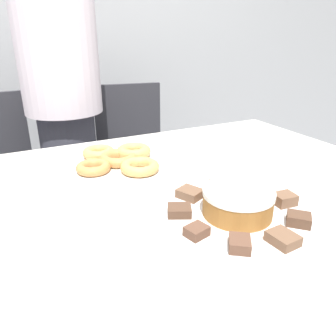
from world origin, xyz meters
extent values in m
cube|color=#A8AAAD|center=(0.00, 1.64, 1.30)|extent=(8.00, 0.05, 2.60)
cube|color=silver|center=(0.00, 0.00, 0.76)|extent=(1.46, 1.09, 0.03)
cylinder|color=silver|center=(0.67, 0.48, 0.37)|extent=(0.06, 0.06, 0.75)
cylinder|color=#383842|center=(-0.14, 0.98, 0.41)|extent=(0.29, 0.29, 0.81)
cylinder|color=silver|center=(-0.14, 0.98, 1.14)|extent=(0.38, 0.38, 0.64)
cylinder|color=black|center=(-0.49, 0.92, 0.01)|extent=(0.44, 0.44, 0.01)
cylinder|color=#262626|center=(-0.49, 0.92, 0.23)|extent=(0.06, 0.06, 0.44)
cube|color=#2D2D33|center=(-0.49, 0.92, 0.47)|extent=(0.48, 0.48, 0.04)
cylinder|color=black|center=(0.22, 0.92, 0.01)|extent=(0.44, 0.44, 0.01)
cylinder|color=#262626|center=(0.22, 0.92, 0.23)|extent=(0.06, 0.06, 0.44)
cube|color=#2D2D33|center=(0.22, 0.92, 0.47)|extent=(0.50, 0.50, 0.04)
cube|color=#2D2D33|center=(0.25, 1.12, 0.70)|extent=(0.40, 0.09, 0.42)
cylinder|color=white|center=(0.05, -0.20, 0.78)|extent=(0.38, 0.38, 0.01)
cylinder|color=white|center=(-0.10, 0.24, 0.78)|extent=(0.39, 0.39, 0.01)
cylinder|color=#9E662D|center=(0.05, -0.20, 0.81)|extent=(0.16, 0.16, 0.05)
cylinder|color=white|center=(0.05, -0.20, 0.84)|extent=(0.17, 0.17, 0.01)
cube|color=brown|center=(-0.01, -0.07, 0.80)|extent=(0.07, 0.08, 0.02)
cube|color=#513828|center=(-0.08, -0.14, 0.80)|extent=(0.07, 0.07, 0.02)
cube|color=brown|center=(-0.09, -0.23, 0.80)|extent=(0.05, 0.05, 0.02)
cube|color=brown|center=(-0.03, -0.31, 0.80)|extent=(0.06, 0.07, 0.02)
cube|color=brown|center=(0.06, -0.33, 0.80)|extent=(0.05, 0.06, 0.02)
cube|color=#513828|center=(0.14, -0.30, 0.80)|extent=(0.07, 0.07, 0.02)
cube|color=brown|center=(0.18, -0.21, 0.80)|extent=(0.06, 0.05, 0.03)
cube|color=brown|center=(0.16, -0.12, 0.80)|extent=(0.06, 0.06, 0.03)
cube|color=brown|center=(0.08, -0.07, 0.80)|extent=(0.05, 0.05, 0.02)
torus|color=#C68447|center=(-0.10, 0.24, 0.80)|extent=(0.12, 0.12, 0.03)
torus|color=tan|center=(-0.14, 0.33, 0.80)|extent=(0.11, 0.11, 0.03)
torus|color=#C68447|center=(-0.19, 0.21, 0.80)|extent=(0.11, 0.11, 0.03)
torus|color=tan|center=(-0.06, 0.14, 0.80)|extent=(0.12, 0.12, 0.03)
torus|color=tan|center=(-0.03, 0.28, 0.80)|extent=(0.12, 0.12, 0.04)
camera|label=1|loc=(-0.40, -0.73, 1.18)|focal=35.00mm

